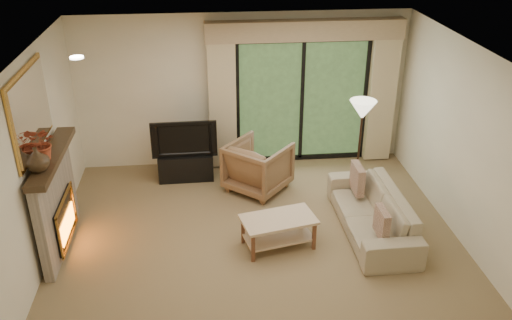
{
  "coord_description": "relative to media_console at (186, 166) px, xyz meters",
  "views": [
    {
      "loc": [
        -0.65,
        -6.08,
        4.31
      ],
      "look_at": [
        0.0,
        0.3,
        1.1
      ],
      "focal_mm": 38.0,
      "sensor_mm": 36.0,
      "label": 1
    }
  ],
  "objects": [
    {
      "name": "coffee_table",
      "position": [
        1.25,
        -2.07,
        -0.0
      ],
      "size": [
        1.06,
        0.73,
        0.44
      ],
      "primitive_type": null,
      "rotation": [
        0.0,
        0.0,
        0.22
      ],
      "color": "tan",
      "rests_on": "floor"
    },
    {
      "name": "branches",
      "position": [
        -1.61,
        -1.93,
        1.37
      ],
      "size": [
        0.46,
        0.42,
        0.44
      ],
      "primitive_type": "imported",
      "rotation": [
        0.0,
        0.0,
        -0.21
      ],
      "color": "#9A3D23",
      "rests_on": "fireplace"
    },
    {
      "name": "sliding_door",
      "position": [
        2.0,
        0.5,
        0.88
      ],
      "size": [
        2.26,
        0.1,
        2.16
      ],
      "primitive_type": null,
      "color": "black",
      "rests_on": "floor"
    },
    {
      "name": "tv",
      "position": [
        0.0,
        -0.0,
        0.52
      ],
      "size": [
        1.05,
        0.15,
        0.6
      ],
      "primitive_type": "imported",
      "rotation": [
        0.0,
        0.0,
        0.02
      ],
      "color": "black",
      "rests_on": "media_console"
    },
    {
      "name": "vase",
      "position": [
        -1.61,
        -2.2,
        1.29
      ],
      "size": [
        0.36,
        0.36,
        0.29
      ],
      "primitive_type": "imported",
      "rotation": [
        0.0,
        0.0,
        0.34
      ],
      "color": "#372718",
      "rests_on": "fireplace"
    },
    {
      "name": "mirror",
      "position": [
        -1.72,
        -1.75,
        1.73
      ],
      "size": [
        0.07,
        1.45,
        1.02
      ],
      "primitive_type": null,
      "color": "#BE8937",
      "rests_on": "wall_left"
    },
    {
      "name": "wall_back",
      "position": [
        1.0,
        0.55,
        1.08
      ],
      "size": [
        5.0,
        0.0,
        5.0
      ],
      "primitive_type": "plane",
      "rotation": [
        1.57,
        0.0,
        0.0
      ],
      "color": "beige",
      "rests_on": "ground"
    },
    {
      "name": "wall_front",
      "position": [
        1.0,
        -4.45,
        1.08
      ],
      "size": [
        5.0,
        0.0,
        5.0
      ],
      "primitive_type": "plane",
      "rotation": [
        -1.57,
        0.0,
        0.0
      ],
      "color": "beige",
      "rests_on": "ground"
    },
    {
      "name": "pillow_far",
      "position": [
        2.54,
        -1.24,
        0.29
      ],
      "size": [
        0.11,
        0.42,
        0.42
      ],
      "primitive_type": "cube",
      "rotation": [
        0.0,
        0.0,
        0.01
      ],
      "color": "#553023",
      "rests_on": "sofa"
    },
    {
      "name": "cornice",
      "position": [
        2.0,
        0.41,
        2.1
      ],
      "size": [
        3.2,
        0.24,
        0.32
      ],
      "primitive_type": "cube",
      "color": "tan",
      "rests_on": "wall_back"
    },
    {
      "name": "curtain_left",
      "position": [
        0.65,
        0.39,
        0.98
      ],
      "size": [
        0.45,
        0.18,
        2.35
      ],
      "primitive_type": "cube",
      "color": "#C7B38A",
      "rests_on": "floor"
    },
    {
      "name": "curtain_right",
      "position": [
        3.35,
        0.39,
        0.98
      ],
      "size": [
        0.45,
        0.18,
        2.35
      ],
      "primitive_type": "cube",
      "color": "#C7B38A",
      "rests_on": "floor"
    },
    {
      "name": "wall_left",
      "position": [
        -1.75,
        -1.95,
        1.08
      ],
      "size": [
        0.0,
        5.0,
        5.0
      ],
      "primitive_type": "plane",
      "rotation": [
        1.57,
        0.0,
        1.57
      ],
      "color": "beige",
      "rests_on": "ground"
    },
    {
      "name": "fireplace",
      "position": [
        -1.63,
        -1.75,
        0.46
      ],
      "size": [
        0.24,
        1.7,
        1.37
      ],
      "primitive_type": null,
      "color": "gray",
      "rests_on": "floor"
    },
    {
      "name": "armchair",
      "position": [
        1.15,
        -0.49,
        0.18
      ],
      "size": [
        1.22,
        1.22,
        0.8
      ],
      "primitive_type": "imported",
      "rotation": [
        0.0,
        0.0,
        2.43
      ],
      "color": "brown",
      "rests_on": "floor"
    },
    {
      "name": "floor_lamp",
      "position": [
        2.7,
        -0.66,
        0.53
      ],
      "size": [
        0.4,
        0.4,
        1.51
      ],
      "primitive_type": null,
      "rotation": [
        0.0,
        0.0,
        0.0
      ],
      "color": "white",
      "rests_on": "floor"
    },
    {
      "name": "wall_right",
      "position": [
        3.75,
        -1.95,
        1.08
      ],
      "size": [
        0.0,
        5.0,
        5.0
      ],
      "primitive_type": "plane",
      "rotation": [
        1.57,
        0.0,
        -1.57
      ],
      "color": "beige",
      "rests_on": "ground"
    },
    {
      "name": "ceiling",
      "position": [
        1.0,
        -1.95,
        2.38
      ],
      "size": [
        5.5,
        5.5,
        0.0
      ],
      "primitive_type": "plane",
      "rotation": [
        3.14,
        0.0,
        0.0
      ],
      "color": "silver",
      "rests_on": "ground"
    },
    {
      "name": "pillow_near",
      "position": [
        2.54,
        -2.41,
        0.28
      ],
      "size": [
        0.1,
        0.38,
        0.38
      ],
      "primitive_type": "cube",
      "rotation": [
        0.0,
        0.0,
        0.01
      ],
      "color": "#553023",
      "rests_on": "sofa"
    },
    {
      "name": "floor",
      "position": [
        1.0,
        -1.95,
        -0.22
      ],
      "size": [
        5.5,
        5.5,
        0.0
      ],
      "primitive_type": "plane",
      "color": "olive",
      "rests_on": "ground"
    },
    {
      "name": "sofa",
      "position": [
        2.6,
        -1.83,
        0.07
      ],
      "size": [
        0.81,
        2.04,
        0.59
      ],
      "primitive_type": "imported",
      "rotation": [
        0.0,
        0.0,
        -1.56
      ],
      "color": "tan",
      "rests_on": "floor"
    },
    {
      "name": "media_console",
      "position": [
        0.0,
        0.0,
        0.0
      ],
      "size": [
        0.9,
        0.41,
        0.44
      ],
      "primitive_type": "cube",
      "rotation": [
        0.0,
        0.0,
        0.02
      ],
      "color": "black",
      "rests_on": "floor"
    }
  ]
}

